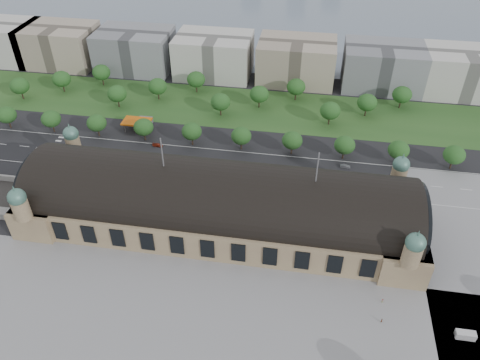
% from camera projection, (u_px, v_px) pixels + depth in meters
% --- Properties ---
extents(ground, '(900.00, 900.00, 0.00)m').
position_uv_depth(ground, '(219.00, 223.00, 183.17)').
color(ground, black).
rests_on(ground, ground).
extents(station, '(150.00, 48.40, 44.30)m').
position_uv_depth(station, '(219.00, 204.00, 176.88)').
color(station, tan).
rests_on(station, ground).
extents(plaza_south, '(190.00, 48.00, 0.12)m').
position_uv_depth(plaza_south, '(223.00, 321.00, 147.55)').
color(plaza_south, gray).
rests_on(plaza_south, ground).
extents(road_slab, '(260.00, 26.00, 0.10)m').
position_uv_depth(road_slab, '(193.00, 163.00, 215.41)').
color(road_slab, black).
rests_on(road_slab, ground).
extents(grass_belt, '(300.00, 45.00, 0.10)m').
position_uv_depth(grass_belt, '(226.00, 107.00, 257.68)').
color(grass_belt, '#254D1F').
rests_on(grass_belt, ground).
extents(petrol_station, '(14.00, 13.00, 5.05)m').
position_uv_depth(petrol_station, '(141.00, 121.00, 239.28)').
color(petrol_station, '#CB5A0B').
rests_on(petrol_station, ground).
extents(office_0, '(45.00, 32.00, 24.00)m').
position_uv_depth(office_0, '(2.00, 41.00, 301.61)').
color(office_0, beige).
rests_on(office_0, ground).
extents(office_1, '(45.00, 32.00, 24.00)m').
position_uv_depth(office_1, '(60.00, 45.00, 296.43)').
color(office_1, tan).
rests_on(office_1, ground).
extents(office_2, '(45.00, 32.00, 24.00)m').
position_uv_depth(office_2, '(135.00, 50.00, 289.96)').
color(office_2, gray).
rests_on(office_2, ground).
extents(office_3, '(45.00, 32.00, 24.00)m').
position_uv_depth(office_3, '(214.00, 55.00, 283.48)').
color(office_3, beige).
rests_on(office_3, ground).
extents(office_4, '(45.00, 32.00, 24.00)m').
position_uv_depth(office_4, '(296.00, 61.00, 277.01)').
color(office_4, tan).
rests_on(office_4, ground).
extents(office_5, '(45.00, 32.00, 24.00)m').
position_uv_depth(office_5, '(383.00, 67.00, 270.54)').
color(office_5, gray).
rests_on(office_5, ground).
extents(office_6, '(45.00, 32.00, 24.00)m').
position_uv_depth(office_6, '(464.00, 72.00, 264.71)').
color(office_6, beige).
rests_on(office_6, ground).
extents(tree_row_0, '(9.60, 9.60, 11.52)m').
position_uv_depth(tree_row_0, '(7.00, 115.00, 235.51)').
color(tree_row_0, '#2D2116').
rests_on(tree_row_0, ground).
extents(tree_row_1, '(9.60, 9.60, 11.52)m').
position_uv_depth(tree_row_1, '(51.00, 119.00, 232.41)').
color(tree_row_1, '#2D2116').
rests_on(tree_row_1, ground).
extents(tree_row_2, '(9.60, 9.60, 11.52)m').
position_uv_depth(tree_row_2, '(97.00, 123.00, 229.30)').
color(tree_row_2, '#2D2116').
rests_on(tree_row_2, ground).
extents(tree_row_3, '(9.60, 9.60, 11.52)m').
position_uv_depth(tree_row_3, '(144.00, 127.00, 226.19)').
color(tree_row_3, '#2D2116').
rests_on(tree_row_3, ground).
extents(tree_row_4, '(9.60, 9.60, 11.52)m').
position_uv_depth(tree_row_4, '(192.00, 131.00, 223.09)').
color(tree_row_4, '#2D2116').
rests_on(tree_row_4, ground).
extents(tree_row_5, '(9.60, 9.60, 11.52)m').
position_uv_depth(tree_row_5, '(241.00, 136.00, 219.98)').
color(tree_row_5, '#2D2116').
rests_on(tree_row_5, ground).
extents(tree_row_6, '(9.60, 9.60, 11.52)m').
position_uv_depth(tree_row_6, '(292.00, 140.00, 216.87)').
color(tree_row_6, '#2D2116').
rests_on(tree_row_6, ground).
extents(tree_row_7, '(9.60, 9.60, 11.52)m').
position_uv_depth(tree_row_7, '(345.00, 145.00, 213.77)').
color(tree_row_7, '#2D2116').
rests_on(tree_row_7, ground).
extents(tree_row_8, '(9.60, 9.60, 11.52)m').
position_uv_depth(tree_row_8, '(399.00, 150.00, 210.66)').
color(tree_row_8, '#2D2116').
rests_on(tree_row_8, ground).
extents(tree_row_9, '(9.60, 9.60, 11.52)m').
position_uv_depth(tree_row_9, '(454.00, 155.00, 207.55)').
color(tree_row_9, '#2D2116').
rests_on(tree_row_9, ground).
extents(tree_belt_0, '(10.40, 10.40, 12.48)m').
position_uv_depth(tree_belt_0, '(20.00, 86.00, 259.84)').
color(tree_belt_0, '#2D2116').
rests_on(tree_belt_0, ground).
extents(tree_belt_1, '(10.40, 10.40, 12.48)m').
position_uv_depth(tree_belt_1, '(61.00, 79.00, 266.74)').
color(tree_belt_1, '#2D2116').
rests_on(tree_belt_1, ground).
extents(tree_belt_2, '(10.40, 10.40, 12.48)m').
position_uv_depth(tree_belt_2, '(101.00, 72.00, 273.64)').
color(tree_belt_2, '#2D2116').
rests_on(tree_belt_2, ground).
extents(tree_belt_3, '(10.40, 10.40, 12.48)m').
position_uv_depth(tree_belt_3, '(117.00, 94.00, 252.46)').
color(tree_belt_3, '#2D2116').
rests_on(tree_belt_3, ground).
extents(tree_belt_4, '(10.40, 10.40, 12.48)m').
position_uv_depth(tree_belt_4, '(158.00, 86.00, 259.36)').
color(tree_belt_4, '#2D2116').
rests_on(tree_belt_4, ground).
extents(tree_belt_5, '(10.40, 10.40, 12.48)m').
position_uv_depth(tree_belt_5, '(196.00, 79.00, 266.26)').
color(tree_belt_5, '#2D2116').
rests_on(tree_belt_5, ground).
extents(tree_belt_6, '(10.40, 10.40, 12.48)m').
position_uv_depth(tree_belt_6, '(220.00, 102.00, 245.08)').
color(tree_belt_6, '#2D2116').
rests_on(tree_belt_6, ground).
extents(tree_belt_7, '(10.40, 10.40, 12.48)m').
position_uv_depth(tree_belt_7, '(259.00, 94.00, 251.98)').
color(tree_belt_7, '#2D2116').
rests_on(tree_belt_7, ground).
extents(tree_belt_8, '(10.40, 10.40, 12.48)m').
position_uv_depth(tree_belt_8, '(296.00, 87.00, 258.88)').
color(tree_belt_8, '#2D2116').
rests_on(tree_belt_8, ground).
extents(tree_belt_9, '(10.40, 10.40, 12.48)m').
position_uv_depth(tree_belt_9, '(330.00, 111.00, 237.70)').
color(tree_belt_9, '#2D2116').
rests_on(tree_belt_9, ground).
extents(tree_belt_10, '(10.40, 10.40, 12.48)m').
position_uv_depth(tree_belt_10, '(367.00, 102.00, 244.60)').
color(tree_belt_10, '#2D2116').
rests_on(tree_belt_10, ground).
extents(tree_belt_11, '(10.40, 10.40, 12.48)m').
position_uv_depth(tree_belt_11, '(402.00, 95.00, 251.51)').
color(tree_belt_11, '#2D2116').
rests_on(tree_belt_11, ground).
extents(traffic_car_0, '(4.72, 2.10, 1.58)m').
position_uv_depth(traffic_car_0, '(40.00, 148.00, 223.53)').
color(traffic_car_0, silver).
rests_on(traffic_car_0, ground).
extents(traffic_car_2, '(5.51, 2.86, 1.48)m').
position_uv_depth(traffic_car_2, '(128.00, 161.00, 215.34)').
color(traffic_car_2, black).
rests_on(traffic_car_2, ground).
extents(traffic_car_3, '(5.09, 2.10, 1.47)m').
position_uv_depth(traffic_car_3, '(158.00, 145.00, 225.93)').
color(traffic_car_3, maroon).
rests_on(traffic_car_3, ground).
extents(traffic_car_4, '(4.77, 1.97, 1.62)m').
position_uv_depth(traffic_car_4, '(246.00, 170.00, 210.02)').
color(traffic_car_4, '#1B1947').
rests_on(traffic_car_4, ground).
extents(traffic_car_5, '(4.57, 1.75, 1.48)m').
position_uv_depth(traffic_car_5, '(345.00, 166.00, 212.06)').
color(traffic_car_5, '#54565B').
rests_on(traffic_car_5, ground).
extents(traffic_car_6, '(5.03, 2.78, 1.33)m').
position_uv_depth(traffic_car_6, '(371.00, 192.00, 197.36)').
color(traffic_car_6, silver).
rests_on(traffic_car_6, ground).
extents(parked_car_0, '(4.52, 3.99, 1.48)m').
position_uv_depth(parked_car_0, '(113.00, 171.00, 209.18)').
color(parked_car_0, black).
rests_on(parked_car_0, ground).
extents(parked_car_1, '(6.15, 4.94, 1.56)m').
position_uv_depth(parked_car_1, '(122.00, 172.00, 208.58)').
color(parked_car_1, maroon).
rests_on(parked_car_1, ground).
extents(parked_car_2, '(5.67, 4.31, 1.53)m').
position_uv_depth(parked_car_2, '(93.00, 175.00, 207.05)').
color(parked_car_2, '#1A1D4B').
rests_on(parked_car_2, ground).
extents(parked_car_3, '(4.61, 3.80, 1.48)m').
position_uv_depth(parked_car_3, '(97.00, 173.00, 208.30)').
color(parked_car_3, slate).
rests_on(parked_car_3, ground).
extents(parked_car_4, '(5.01, 3.44, 1.56)m').
position_uv_depth(parked_car_4, '(162.00, 181.00, 203.48)').
color(parked_car_4, silver).
rests_on(parked_car_4, ground).
extents(parked_car_5, '(5.45, 4.71, 1.39)m').
position_uv_depth(parked_car_5, '(125.00, 176.00, 206.52)').
color(parked_car_5, gray).
rests_on(parked_car_5, ground).
extents(parked_car_6, '(5.27, 4.81, 1.48)m').
position_uv_depth(parked_car_6, '(177.00, 183.00, 202.07)').
color(parked_car_6, black).
rests_on(parked_car_6, ground).
extents(bus_west, '(11.67, 2.87, 3.24)m').
position_uv_depth(bus_west, '(187.00, 174.00, 205.82)').
color(bus_west, '#AE2C1B').
rests_on(bus_west, ground).
extents(bus_mid, '(13.17, 3.76, 3.63)m').
position_uv_depth(bus_mid, '(277.00, 176.00, 204.50)').
color(bus_mid, silver).
rests_on(bus_mid, ground).
extents(bus_east, '(12.23, 3.40, 3.37)m').
position_uv_depth(bus_east, '(279.00, 176.00, 204.48)').
color(bus_east, beige).
rests_on(bus_east, ground).
extents(van_east, '(5.90, 2.38, 2.55)m').
position_uv_depth(van_east, '(464.00, 335.00, 142.18)').
color(van_east, '#BDBDC0').
rests_on(van_east, ground).
extents(pedestrian_0, '(0.75, 0.43, 1.53)m').
position_uv_depth(pedestrian_0, '(382.00, 301.00, 152.83)').
color(pedestrian_0, gray).
rests_on(pedestrian_0, ground).
extents(pedestrian_1, '(0.57, 0.74, 1.82)m').
position_uv_depth(pedestrian_1, '(382.00, 321.00, 146.64)').
color(pedestrian_1, gray).
rests_on(pedestrian_1, ground).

